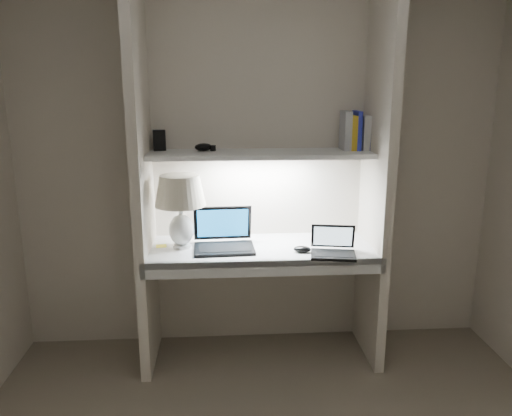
{
  "coord_description": "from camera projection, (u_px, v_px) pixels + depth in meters",
  "views": [
    {
      "loc": [
        -0.24,
        -1.81,
        1.78
      ],
      "look_at": [
        -0.05,
        1.05,
        1.07
      ],
      "focal_mm": 35.0,
      "sensor_mm": 36.0,
      "label": 1
    }
  ],
  "objects": [
    {
      "name": "back_wall",
      "position": [
        258.0,
        165.0,
        3.34
      ],
      "size": [
        3.2,
        0.01,
        2.5
      ],
      "primitive_type": "cube",
      "color": "beige",
      "rests_on": "floor"
    },
    {
      "name": "alcove_panel_left",
      "position": [
        142.0,
        174.0,
        3.03
      ],
      "size": [
        0.06,
        0.55,
        2.5
      ],
      "primitive_type": "cube",
      "color": "beige",
      "rests_on": "floor"
    },
    {
      "name": "alcove_panel_right",
      "position": [
        377.0,
        171.0,
        3.12
      ],
      "size": [
        0.06,
        0.55,
        2.5
      ],
      "primitive_type": "cube",
      "color": "beige",
      "rests_on": "floor"
    },
    {
      "name": "desk",
      "position": [
        261.0,
        249.0,
        3.2
      ],
      "size": [
        1.4,
        0.55,
        0.04
      ],
      "primitive_type": "cube",
      "color": "white",
      "rests_on": "alcove_panel_left"
    },
    {
      "name": "desk_apron",
      "position": [
        265.0,
        268.0,
        2.95
      ],
      "size": [
        1.46,
        0.03,
        0.1
      ],
      "primitive_type": "cube",
      "color": "silver",
      "rests_on": "desk"
    },
    {
      "name": "shelf",
      "position": [
        260.0,
        154.0,
        3.14
      ],
      "size": [
        1.4,
        0.36,
        0.03
      ],
      "primitive_type": "cube",
      "color": "silver",
      "rests_on": "back_wall"
    },
    {
      "name": "strip_light",
      "position": [
        260.0,
        158.0,
        3.15
      ],
      "size": [
        0.6,
        0.04,
        0.02
      ],
      "primitive_type": "cube",
      "color": "white",
      "rests_on": "shelf"
    },
    {
      "name": "table_lamp",
      "position": [
        180.0,
        199.0,
        3.09
      ],
      "size": [
        0.32,
        0.32,
        0.47
      ],
      "color": "white",
      "rests_on": "desk"
    },
    {
      "name": "laptop_main",
      "position": [
        224.0,
        239.0,
        3.16
      ],
      "size": [
        0.39,
        0.34,
        0.25
      ],
      "rotation": [
        0.0,
        0.0,
        0.05
      ],
      "color": "black",
      "rests_on": "desk"
    },
    {
      "name": "laptop_netbook",
      "position": [
        333.0,
        248.0,
        3.03
      ],
      "size": [
        0.3,
        0.27,
        0.17
      ],
      "rotation": [
        0.0,
        0.0,
        -0.17
      ],
      "color": "black",
      "rests_on": "desk"
    },
    {
      "name": "speaker",
      "position": [
        234.0,
        227.0,
        3.38
      ],
      "size": [
        0.11,
        0.09,
        0.13
      ],
      "primitive_type": "cube",
      "rotation": [
        0.0,
        0.0,
        -0.28
      ],
      "color": "silver",
      "rests_on": "desk"
    },
    {
      "name": "mouse",
      "position": [
        302.0,
        249.0,
        3.08
      ],
      "size": [
        0.12,
        0.09,
        0.04
      ],
      "primitive_type": "ellipsoid",
      "rotation": [
        0.0,
        0.0,
        -0.2
      ],
      "color": "black",
      "rests_on": "desk"
    },
    {
      "name": "cable_coil",
      "position": [
        245.0,
        243.0,
        3.24
      ],
      "size": [
        0.1,
        0.1,
        0.01
      ],
      "primitive_type": "torus",
      "rotation": [
        0.0,
        0.0,
        0.04
      ],
      "color": "black",
      "rests_on": "desk"
    },
    {
      "name": "sticky_note",
      "position": [
        161.0,
        246.0,
        3.19
      ],
      "size": [
        0.07,
        0.07,
        0.0
      ],
      "primitive_type": "cube",
      "rotation": [
        0.0,
        0.0,
        0.12
      ],
      "color": "yellow",
      "rests_on": "desk"
    },
    {
      "name": "book_row",
      "position": [
        360.0,
        131.0,
        3.22
      ],
      "size": [
        0.24,
        0.17,
        0.25
      ],
      "color": "silver",
      "rests_on": "shelf"
    },
    {
      "name": "shelf_box",
      "position": [
        159.0,
        140.0,
        3.18
      ],
      "size": [
        0.09,
        0.07,
        0.13
      ],
      "primitive_type": "cube",
      "rotation": [
        0.0,
        0.0,
        0.2
      ],
      "color": "black",
      "rests_on": "shelf"
    },
    {
      "name": "shelf_gadget",
      "position": [
        203.0,
        147.0,
        3.17
      ],
      "size": [
        0.13,
        0.12,
        0.05
      ],
      "primitive_type": "ellipsoid",
      "rotation": [
        0.0,
        0.0,
        0.36
      ],
      "color": "black",
      "rests_on": "shelf"
    }
  ]
}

